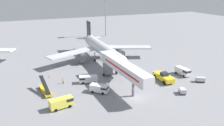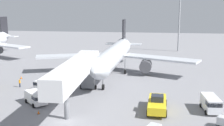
% 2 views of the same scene
% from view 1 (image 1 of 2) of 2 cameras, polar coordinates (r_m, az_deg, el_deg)
% --- Properties ---
extents(ground_plane, '(300.00, 300.00, 0.00)m').
position_cam_1_polar(ground_plane, '(55.47, 6.17, -8.79)').
color(ground_plane, gray).
extents(airplane_at_gate, '(39.31, 40.57, 12.32)m').
position_cam_1_polar(airplane_at_gate, '(79.99, -2.68, 3.66)').
color(airplane_at_gate, silver).
rests_on(airplane_at_gate, ground).
extents(jet_bridge, '(4.16, 23.62, 7.31)m').
position_cam_1_polar(jet_bridge, '(59.31, 2.29, -0.95)').
color(jet_bridge, silver).
rests_on(jet_bridge, ground).
extents(pushback_tug, '(3.00, 7.35, 2.63)m').
position_cam_1_polar(pushback_tug, '(65.85, 12.96, -3.42)').
color(pushback_tug, yellow).
rests_on(pushback_tug, ground).
extents(belt_loader_truck, '(2.63, 7.49, 3.40)m').
position_cam_1_polar(belt_loader_truck, '(59.94, -16.63, -6.49)').
color(belt_loader_truck, yellow).
rests_on(belt_loader_truck, ground).
extents(service_van_far_right, '(2.62, 5.11, 2.30)m').
position_cam_1_polar(service_van_far_right, '(71.41, 17.61, -1.98)').
color(service_van_far_right, white).
rests_on(service_van_far_right, ground).
extents(service_van_near_left, '(4.85, 4.70, 2.03)m').
position_cam_1_polar(service_van_near_left, '(57.44, -3.16, -6.39)').
color(service_van_near_left, white).
rests_on(service_van_near_left, ground).
extents(service_van_mid_left, '(5.42, 2.73, 2.37)m').
position_cam_1_polar(service_van_mid_left, '(51.61, -12.63, -9.73)').
color(service_van_mid_left, '#E5DB4C').
rests_on(service_van_mid_left, ground).
extents(service_van_near_right, '(5.45, 3.28, 2.01)m').
position_cam_1_polar(service_van_near_right, '(63.25, -6.17, -4.03)').
color(service_van_near_right, white).
rests_on(service_van_near_right, ground).
extents(baggage_cart_far_center, '(2.80, 2.42, 1.44)m').
position_cam_1_polar(baggage_cart_far_center, '(68.21, 21.54, -3.89)').
color(baggage_cart_far_center, '#38383D').
rests_on(baggage_cart_far_center, ground).
extents(baggage_cart_far_left, '(2.10, 2.44, 1.37)m').
position_cam_1_polar(baggage_cart_far_left, '(59.58, 17.47, -6.76)').
color(baggage_cart_far_left, '#38383D').
rests_on(baggage_cart_far_left, ground).
extents(ground_crew_worker_foreground, '(0.45, 0.45, 1.69)m').
position_cam_1_polar(ground_crew_worker_foreground, '(63.89, -12.34, -4.39)').
color(ground_crew_worker_foreground, '#1E2333').
rests_on(ground_crew_worker_foreground, ground).
extents(safety_cone_alpha, '(0.43, 0.43, 0.65)m').
position_cam_1_polar(safety_cone_alpha, '(69.57, -15.72, -3.22)').
color(safety_cone_alpha, black).
rests_on(safety_cone_alpha, ground).
extents(safety_cone_bravo, '(0.35, 0.35, 0.54)m').
position_cam_1_polar(safety_cone_bravo, '(55.18, 0.39, -8.52)').
color(safety_cone_bravo, black).
rests_on(safety_cone_bravo, ground).
extents(apron_light_mast, '(2.40, 2.40, 23.33)m').
position_cam_1_polar(apron_light_mast, '(120.85, -1.69, 14.51)').
color(apron_light_mast, '#93969B').
rests_on(apron_light_mast, ground).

